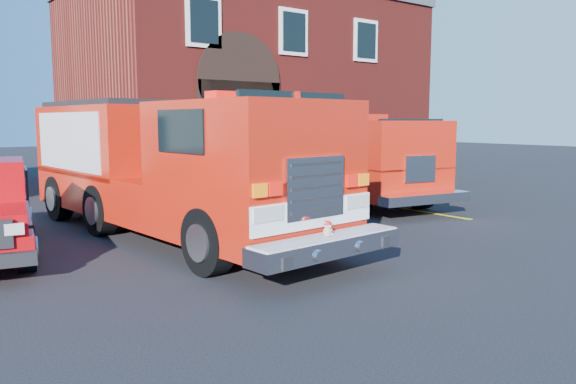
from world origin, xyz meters
TOP-DOWN VIEW (x-y plane):
  - ground at (0.00, 0.00)m, footprint 100.00×100.00m
  - parking_stripe_near at (6.50, 1.00)m, footprint 0.12×3.00m
  - parking_stripe_mid at (6.50, 4.00)m, footprint 0.12×3.00m
  - parking_stripe_far at (6.50, 7.00)m, footprint 0.12×3.00m
  - fire_station at (8.99, 13.98)m, footprint 15.20×10.20m
  - fire_engine at (-0.59, 2.41)m, footprint 3.42×10.04m
  - secondary_truck at (6.30, 4.52)m, footprint 3.98×8.76m

SIDE VIEW (x-z plane):
  - ground at x=0.00m, z-range 0.00..0.00m
  - parking_stripe_near at x=6.50m, z-range 0.00..0.01m
  - parking_stripe_mid at x=6.50m, z-range 0.00..0.01m
  - parking_stripe_far at x=6.50m, z-range 0.00..0.01m
  - secondary_truck at x=6.30m, z-range 0.12..2.86m
  - fire_engine at x=-0.59m, z-range 0.05..3.10m
  - fire_station at x=8.99m, z-range 0.03..8.48m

